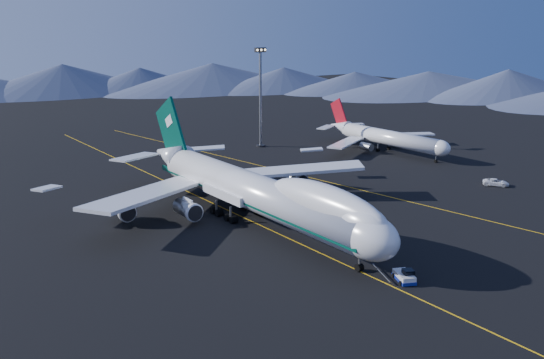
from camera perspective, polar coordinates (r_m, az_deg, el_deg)
ground at (r=106.89m, az=-1.58°, el=-4.11°), size 500.00×500.00×0.00m
taxiway_line_main at (r=106.88m, az=-1.58°, el=-4.11°), size 0.25×220.00×0.01m
taxiway_line_side at (r=132.22m, az=6.86°, el=-0.61°), size 28.08×198.09×0.01m
boeing_747 at (r=105.23m, az=-1.62°, el=-1.10°), size 59.62×72.43×19.37m
pushback_tug at (r=85.16m, az=12.33°, el=-8.96°), size 3.47×4.48×1.74m
second_jet at (r=170.70m, az=10.58°, el=3.94°), size 40.00×45.19×12.86m
service_van at (r=140.08m, az=20.33°, el=-0.25°), size 5.16×5.92×1.52m
floodlight_mast at (r=172.84m, az=-1.09°, el=7.75°), size 3.45×2.59×27.96m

